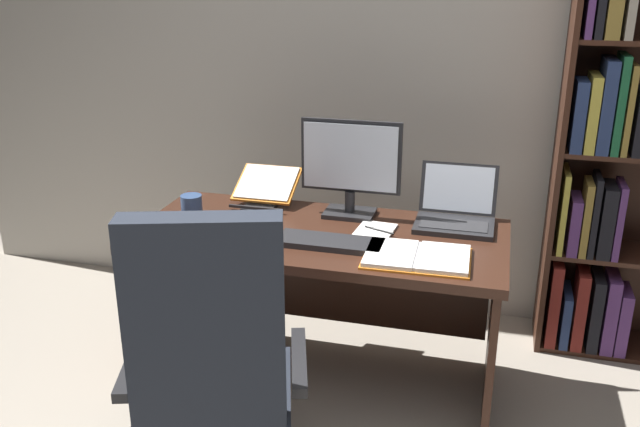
{
  "coord_description": "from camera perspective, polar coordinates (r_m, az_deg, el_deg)",
  "views": [
    {
      "loc": [
        0.5,
        -1.4,
        1.79
      ],
      "look_at": [
        -0.17,
        1.1,
        0.83
      ],
      "focal_mm": 38.49,
      "sensor_mm": 36.0,
      "label": 1
    }
  ],
  "objects": [
    {
      "name": "reading_stand_with_book",
      "position": [
        3.19,
        -4.54,
        2.19
      ],
      "size": [
        0.28,
        0.29,
        0.14
      ],
      "color": "#232326",
      "rests_on": "desk"
    },
    {
      "name": "desk",
      "position": [
        2.99,
        0.36,
        -4.61
      ],
      "size": [
        1.53,
        0.71,
        0.73
      ],
      "color": "#381E14",
      "rests_on": "ground"
    },
    {
      "name": "monitor",
      "position": [
        2.97,
        2.56,
        3.72
      ],
      "size": [
        0.44,
        0.16,
        0.43
      ],
      "color": "#232326",
      "rests_on": "desk"
    },
    {
      "name": "keyboard",
      "position": [
        2.71,
        0.84,
        -2.42
      ],
      "size": [
        0.42,
        0.15,
        0.02
      ],
      "primitive_type": "cube",
      "color": "#232326",
      "rests_on": "desk"
    },
    {
      "name": "bookshelf",
      "position": [
        3.39,
        24.73,
        3.56
      ],
      "size": [
        0.95,
        0.32,
        1.97
      ],
      "color": "#381E14",
      "rests_on": "ground"
    },
    {
      "name": "open_binder",
      "position": [
        2.61,
        8.07,
        -3.58
      ],
      "size": [
        0.41,
        0.29,
        0.02
      ],
      "rotation": [
        0.0,
        0.0,
        0.03
      ],
      "color": "orange",
      "rests_on": "desk"
    },
    {
      "name": "notepad",
      "position": [
        2.85,
        4.54,
        -1.5
      ],
      "size": [
        0.17,
        0.22,
        0.01
      ],
      "primitive_type": "cube",
      "rotation": [
        0.0,
        0.0,
        -0.09
      ],
      "color": "white",
      "rests_on": "desk"
    },
    {
      "name": "coffee_mug",
      "position": [
        3.03,
        -10.62,
        0.52
      ],
      "size": [
        0.09,
        0.09,
        0.11
      ],
      "primitive_type": "cylinder",
      "color": "#334C7A",
      "rests_on": "desk"
    },
    {
      "name": "wall_back",
      "position": [
        3.52,
        6.91,
        14.18
      ],
      "size": [
        5.06,
        0.12,
        2.84
      ],
      "primitive_type": "cube",
      "color": "#B2ADA3",
      "rests_on": "ground"
    },
    {
      "name": "computer_mouse",
      "position": [
        2.79,
        -5.13,
        -1.64
      ],
      "size": [
        0.06,
        0.1,
        0.04
      ],
      "primitive_type": "ellipsoid",
      "color": "#232326",
      "rests_on": "desk"
    },
    {
      "name": "pen",
      "position": [
        2.84,
        4.94,
        -1.37
      ],
      "size": [
        0.13,
        0.06,
        0.01
      ],
      "primitive_type": "cylinder",
      "rotation": [
        0.0,
        1.57,
        -0.4
      ],
      "color": "black",
      "rests_on": "notepad"
    },
    {
      "name": "office_chair",
      "position": [
        2.34,
        -8.8,
        -14.21
      ],
      "size": [
        0.7,
        0.61,
        1.11
      ],
      "rotation": [
        0.0,
        0.0,
        0.31
      ],
      "color": "#232326",
      "rests_on": "ground"
    },
    {
      "name": "laptop",
      "position": [
        2.97,
        11.2,
        0.04
      ],
      "size": [
        0.33,
        0.3,
        0.24
      ],
      "color": "#232326",
      "rests_on": "desk"
    }
  ]
}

